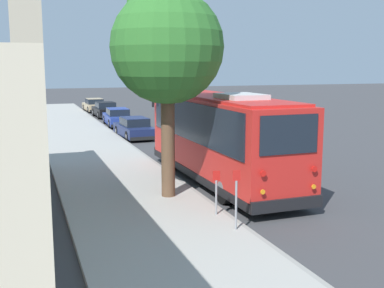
{
  "coord_description": "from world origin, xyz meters",
  "views": [
    {
      "loc": [
        -16.02,
        7.64,
        4.48
      ],
      "look_at": [
        2.16,
        1.19,
        1.3
      ],
      "focal_mm": 45.0,
      "sensor_mm": 36.0,
      "label": 1
    }
  ],
  "objects_px": {
    "parked_sedan_black": "(105,110)",
    "parked_sedan_tan": "(94,105)",
    "shuttle_bus": "(220,134)",
    "street_tree": "(166,40)",
    "sign_post_far": "(216,192)",
    "parked_sedan_blue": "(118,118)",
    "sign_post_near": "(236,199)",
    "parked_sedan_navy": "(134,128)"
  },
  "relations": [
    {
      "from": "shuttle_bus",
      "to": "sign_post_near",
      "type": "bearing_deg",
      "value": 160.54
    },
    {
      "from": "parked_sedan_blue",
      "to": "sign_post_near",
      "type": "relative_size",
      "value": 2.92
    },
    {
      "from": "parked_sedan_tan",
      "to": "sign_post_far",
      "type": "relative_size",
      "value": 3.37
    },
    {
      "from": "parked_sedan_black",
      "to": "sign_post_near",
      "type": "distance_m",
      "value": 30.46
    },
    {
      "from": "parked_sedan_black",
      "to": "sign_post_near",
      "type": "bearing_deg",
      "value": 175.64
    },
    {
      "from": "sign_post_near",
      "to": "shuttle_bus",
      "type": "bearing_deg",
      "value": -18.51
    },
    {
      "from": "parked_sedan_navy",
      "to": "sign_post_far",
      "type": "relative_size",
      "value": 3.41
    },
    {
      "from": "sign_post_near",
      "to": "sign_post_far",
      "type": "xyz_separation_m",
      "value": [
        1.37,
        0.0,
        -0.15
      ]
    },
    {
      "from": "parked_sedan_navy",
      "to": "sign_post_far",
      "type": "xyz_separation_m",
      "value": [
        -16.54,
        1.31,
        0.24
      ]
    },
    {
      "from": "parked_sedan_tan",
      "to": "sign_post_near",
      "type": "relative_size",
      "value": 2.74
    },
    {
      "from": "parked_sedan_blue",
      "to": "sign_post_far",
      "type": "height_order",
      "value": "sign_post_far"
    },
    {
      "from": "parked_sedan_black",
      "to": "street_tree",
      "type": "xyz_separation_m",
      "value": [
        -26.51,
        2.32,
        4.65
      ]
    },
    {
      "from": "parked_sedan_navy",
      "to": "sign_post_near",
      "type": "relative_size",
      "value": 2.77
    },
    {
      "from": "parked_sedan_navy",
      "to": "parked_sedan_blue",
      "type": "bearing_deg",
      "value": -3.88
    },
    {
      "from": "shuttle_bus",
      "to": "street_tree",
      "type": "relative_size",
      "value": 1.37
    },
    {
      "from": "street_tree",
      "to": "parked_sedan_tan",
      "type": "bearing_deg",
      "value": -3.89
    },
    {
      "from": "parked_sedan_tan",
      "to": "street_tree",
      "type": "relative_size",
      "value": 0.61
    },
    {
      "from": "street_tree",
      "to": "sign_post_far",
      "type": "relative_size",
      "value": 5.56
    },
    {
      "from": "shuttle_bus",
      "to": "parked_sedan_navy",
      "type": "relative_size",
      "value": 2.23
    },
    {
      "from": "parked_sedan_navy",
      "to": "parked_sedan_black",
      "type": "relative_size",
      "value": 1.06
    },
    {
      "from": "sign_post_near",
      "to": "sign_post_far",
      "type": "bearing_deg",
      "value": 0.0
    },
    {
      "from": "shuttle_bus",
      "to": "parked_sedan_blue",
      "type": "relative_size",
      "value": 2.11
    },
    {
      "from": "street_tree",
      "to": "sign_post_far",
      "type": "xyz_separation_m",
      "value": [
        -2.52,
        -0.73,
        -4.44
      ]
    },
    {
      "from": "parked_sedan_black",
      "to": "shuttle_bus",
      "type": "bearing_deg",
      "value": 179.23
    },
    {
      "from": "parked_sedan_navy",
      "to": "parked_sedan_tan",
      "type": "bearing_deg",
      "value": -2.69
    },
    {
      "from": "shuttle_bus",
      "to": "parked_sedan_blue",
      "type": "distance_m",
      "value": 18.84
    },
    {
      "from": "parked_sedan_blue",
      "to": "street_tree",
      "type": "height_order",
      "value": "street_tree"
    },
    {
      "from": "parked_sedan_black",
      "to": "street_tree",
      "type": "distance_m",
      "value": 27.02
    },
    {
      "from": "parked_sedan_black",
      "to": "parked_sedan_tan",
      "type": "relative_size",
      "value": 0.95
    },
    {
      "from": "shuttle_bus",
      "to": "sign_post_far",
      "type": "bearing_deg",
      "value": 155.02
    },
    {
      "from": "shuttle_bus",
      "to": "parked_sedan_tan",
      "type": "distance_m",
      "value": 30.65
    },
    {
      "from": "shuttle_bus",
      "to": "parked_sedan_black",
      "type": "relative_size",
      "value": 2.38
    },
    {
      "from": "parked_sedan_black",
      "to": "sign_post_near",
      "type": "xyz_separation_m",
      "value": [
        -30.41,
        1.59,
        0.37
      ]
    },
    {
      "from": "parked_sedan_tan",
      "to": "parked_sedan_black",
      "type": "bearing_deg",
      "value": 179.1
    },
    {
      "from": "street_tree",
      "to": "sign_post_far",
      "type": "distance_m",
      "value": 5.16
    },
    {
      "from": "parked_sedan_navy",
      "to": "street_tree",
      "type": "xyz_separation_m",
      "value": [
        -14.02,
        2.04,
        4.68
      ]
    },
    {
      "from": "sign_post_near",
      "to": "sign_post_far",
      "type": "relative_size",
      "value": 1.23
    },
    {
      "from": "parked_sedan_navy",
      "to": "shuttle_bus",
      "type": "bearing_deg",
      "value": -179.72
    },
    {
      "from": "sign_post_near",
      "to": "street_tree",
      "type": "bearing_deg",
      "value": 10.6
    },
    {
      "from": "parked_sedan_blue",
      "to": "sign_post_near",
      "type": "height_order",
      "value": "sign_post_near"
    },
    {
      "from": "parked_sedan_navy",
      "to": "parked_sedan_tan",
      "type": "relative_size",
      "value": 1.01
    },
    {
      "from": "parked_sedan_navy",
      "to": "street_tree",
      "type": "distance_m",
      "value": 14.92
    }
  ]
}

